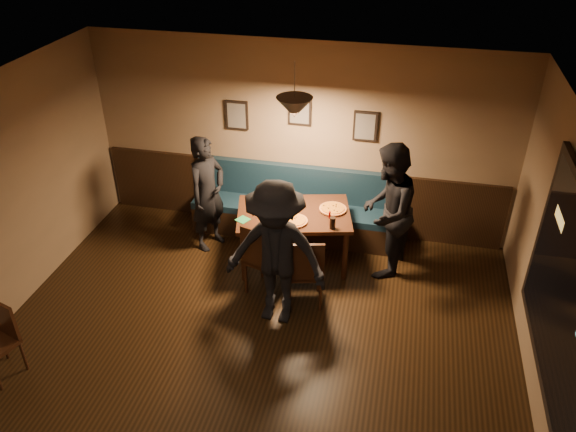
{
  "coord_description": "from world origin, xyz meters",
  "views": [
    {
      "loc": [
        1.44,
        -3.68,
        4.68
      ],
      "look_at": [
        0.12,
        2.18,
        0.95
      ],
      "focal_mm": 35.27,
      "sensor_mm": 36.0,
      "label": 1
    }
  ],
  "objects_px": {
    "soda_glass": "(333,223)",
    "dining_table": "(294,237)",
    "booth_bench": "(295,205)",
    "chair_near_right": "(305,269)",
    "diner_front": "(276,254)",
    "chair_near_left": "(266,257)",
    "diner_left": "(208,194)",
    "diner_right": "(387,211)",
    "tabasco_bottle": "(330,214)"
  },
  "relations": [
    {
      "from": "booth_bench",
      "to": "diner_left",
      "type": "height_order",
      "value": "diner_left"
    },
    {
      "from": "chair_near_right",
      "to": "diner_front",
      "type": "distance_m",
      "value": 0.62
    },
    {
      "from": "booth_bench",
      "to": "diner_right",
      "type": "distance_m",
      "value": 1.51
    },
    {
      "from": "booth_bench",
      "to": "chair_near_right",
      "type": "bearing_deg",
      "value": -73.5
    },
    {
      "from": "booth_bench",
      "to": "tabasco_bottle",
      "type": "xyz_separation_m",
      "value": [
        0.61,
        -0.7,
        0.35
      ]
    },
    {
      "from": "dining_table",
      "to": "diner_right",
      "type": "height_order",
      "value": "diner_right"
    },
    {
      "from": "dining_table",
      "to": "chair_near_right",
      "type": "distance_m",
      "value": 0.85
    },
    {
      "from": "booth_bench",
      "to": "diner_right",
      "type": "height_order",
      "value": "diner_right"
    },
    {
      "from": "dining_table",
      "to": "soda_glass",
      "type": "bearing_deg",
      "value": -39.03
    },
    {
      "from": "diner_left",
      "to": "soda_glass",
      "type": "distance_m",
      "value": 1.85
    },
    {
      "from": "booth_bench",
      "to": "dining_table",
      "type": "bearing_deg",
      "value": -79.49
    },
    {
      "from": "chair_near_right",
      "to": "diner_left",
      "type": "height_order",
      "value": "diner_left"
    },
    {
      "from": "chair_near_left",
      "to": "chair_near_right",
      "type": "distance_m",
      "value": 0.53
    },
    {
      "from": "chair_near_right",
      "to": "dining_table",
      "type": "bearing_deg",
      "value": 97.6
    },
    {
      "from": "booth_bench",
      "to": "chair_near_left",
      "type": "distance_m",
      "value": 1.33
    },
    {
      "from": "chair_near_left",
      "to": "diner_front",
      "type": "distance_m",
      "value": 0.68
    },
    {
      "from": "dining_table",
      "to": "chair_near_left",
      "type": "bearing_deg",
      "value": -120.99
    },
    {
      "from": "soda_glass",
      "to": "diner_left",
      "type": "bearing_deg",
      "value": 167.05
    },
    {
      "from": "dining_table",
      "to": "tabasco_bottle",
      "type": "bearing_deg",
      "value": -17.79
    },
    {
      "from": "diner_left",
      "to": "diner_right",
      "type": "height_order",
      "value": "diner_right"
    },
    {
      "from": "diner_left",
      "to": "dining_table",
      "type": "bearing_deg",
      "value": -72.7
    },
    {
      "from": "chair_near_left",
      "to": "diner_right",
      "type": "xyz_separation_m",
      "value": [
        1.41,
        0.75,
        0.41
      ]
    },
    {
      "from": "diner_right",
      "to": "tabasco_bottle",
      "type": "height_order",
      "value": "diner_right"
    },
    {
      "from": "diner_right",
      "to": "soda_glass",
      "type": "bearing_deg",
      "value": -50.42
    },
    {
      "from": "diner_front",
      "to": "soda_glass",
      "type": "distance_m",
      "value": 1.02
    },
    {
      "from": "chair_near_left",
      "to": "chair_near_right",
      "type": "height_order",
      "value": "chair_near_left"
    },
    {
      "from": "diner_front",
      "to": "soda_glass",
      "type": "bearing_deg",
      "value": 63.11
    },
    {
      "from": "chair_near_left",
      "to": "soda_glass",
      "type": "bearing_deg",
      "value": 44.19
    },
    {
      "from": "dining_table",
      "to": "tabasco_bottle",
      "type": "height_order",
      "value": "tabasco_bottle"
    },
    {
      "from": "chair_near_right",
      "to": "diner_right",
      "type": "height_order",
      "value": "diner_right"
    },
    {
      "from": "diner_right",
      "to": "soda_glass",
      "type": "relative_size",
      "value": 11.7
    },
    {
      "from": "booth_bench",
      "to": "chair_near_left",
      "type": "height_order",
      "value": "chair_near_left"
    },
    {
      "from": "diner_front",
      "to": "soda_glass",
      "type": "relative_size",
      "value": 11.74
    },
    {
      "from": "chair_near_left",
      "to": "soda_glass",
      "type": "height_order",
      "value": "chair_near_left"
    },
    {
      "from": "diner_right",
      "to": "tabasco_bottle",
      "type": "bearing_deg",
      "value": -69.06
    },
    {
      "from": "soda_glass",
      "to": "diner_right",
      "type": "bearing_deg",
      "value": 28.63
    },
    {
      "from": "chair_near_right",
      "to": "tabasco_bottle",
      "type": "relative_size",
      "value": 8.18
    },
    {
      "from": "dining_table",
      "to": "chair_near_right",
      "type": "height_order",
      "value": "chair_near_right"
    },
    {
      "from": "chair_near_right",
      "to": "soda_glass",
      "type": "distance_m",
      "value": 0.69
    },
    {
      "from": "soda_glass",
      "to": "dining_table",
      "type": "bearing_deg",
      "value": 154.54
    },
    {
      "from": "chair_near_right",
      "to": "diner_left",
      "type": "xyz_separation_m",
      "value": [
        -1.55,
        0.93,
        0.34
      ]
    },
    {
      "from": "dining_table",
      "to": "chair_near_right",
      "type": "relative_size",
      "value": 1.49
    },
    {
      "from": "chair_near_left",
      "to": "diner_left",
      "type": "distance_m",
      "value": 1.36
    },
    {
      "from": "soda_glass",
      "to": "tabasco_bottle",
      "type": "xyz_separation_m",
      "value": [
        -0.07,
        0.23,
        -0.02
      ]
    },
    {
      "from": "tabasco_bottle",
      "to": "chair_near_right",
      "type": "bearing_deg",
      "value": -103.31
    },
    {
      "from": "booth_bench",
      "to": "chair_near_left",
      "type": "bearing_deg",
      "value": -93.63
    },
    {
      "from": "tabasco_bottle",
      "to": "diner_right",
      "type": "bearing_deg",
      "value": 10.0
    },
    {
      "from": "diner_right",
      "to": "diner_front",
      "type": "relative_size",
      "value": 1.0
    },
    {
      "from": "chair_near_right",
      "to": "diner_right",
      "type": "distance_m",
      "value": 1.32
    },
    {
      "from": "diner_left",
      "to": "chair_near_right",
      "type": "bearing_deg",
      "value": -96.81
    }
  ]
}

